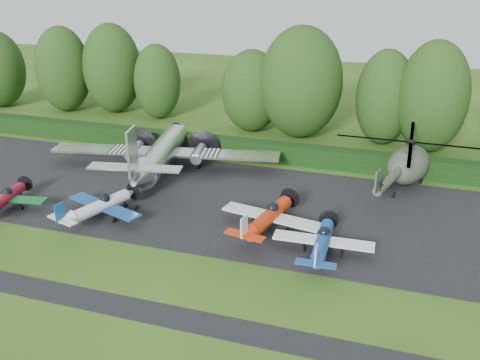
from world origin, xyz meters
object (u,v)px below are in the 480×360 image
(transport_plane, at_px, (160,153))
(light_plane_blue, at_px, (323,242))
(light_plane_white, at_px, (99,206))
(helicopter, at_px, (409,162))
(light_plane_orange, at_px, (268,217))
(light_plane_red, at_px, (4,199))

(transport_plane, height_order, light_plane_blue, transport_plane)
(light_plane_white, distance_m, helicopter, 27.60)
(light_plane_white, relative_size, light_plane_orange, 0.91)
(transport_plane, relative_size, light_plane_orange, 2.70)
(light_plane_orange, distance_m, light_plane_blue, 5.10)
(light_plane_blue, bearing_deg, helicopter, 72.88)
(light_plane_red, bearing_deg, transport_plane, 63.24)
(light_plane_red, bearing_deg, light_plane_orange, 17.75)
(light_plane_red, xyz_separation_m, light_plane_blue, (26.32, 0.80, 0.07))
(light_plane_red, height_order, helicopter, helicopter)
(transport_plane, xyz_separation_m, light_plane_white, (-0.31, -10.71, -0.86))
(helicopter, bearing_deg, light_plane_red, -168.74)
(transport_plane, height_order, light_plane_red, transport_plane)
(light_plane_red, bearing_deg, light_plane_blue, 11.40)
(transport_plane, distance_m, light_plane_white, 10.75)
(transport_plane, bearing_deg, helicopter, 20.94)
(light_plane_white, height_order, light_plane_blue, light_plane_white)
(light_plane_orange, distance_m, helicopter, 16.13)
(light_plane_red, relative_size, light_plane_blue, 0.94)
(light_plane_white, xyz_separation_m, light_plane_orange, (13.44, 2.10, 0.11))
(light_plane_red, xyz_separation_m, light_plane_white, (8.33, 1.00, 0.10))
(light_plane_orange, bearing_deg, helicopter, 41.58)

